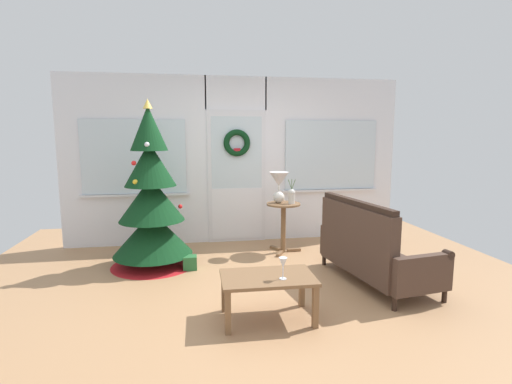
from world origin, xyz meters
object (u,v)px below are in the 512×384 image
object	(u,v)px
table_lamp	(279,183)
gift_box	(190,263)
christmas_tree	(152,206)
settee_sofa	(370,250)
side_table	(283,218)
coffee_table	(268,282)
wine_glass	(283,263)
flower_vase	(292,196)

from	to	relation	value
table_lamp	gift_box	size ratio (longest dim) A/B	2.59
christmas_tree	settee_sofa	xyz separation A→B (m)	(2.47, -1.02, -0.39)
settee_sofa	gift_box	world-z (taller)	settee_sofa
settee_sofa	table_lamp	size ratio (longest dim) A/B	3.64
gift_box	side_table	bearing A→B (deg)	21.07
side_table	gift_box	xyz separation A→B (m)	(-1.32, -0.51, -0.42)
coffee_table	wine_glass	world-z (taller)	wine_glass
gift_box	coffee_table	bearing A→B (deg)	-64.58
side_table	table_lamp	xyz separation A→B (m)	(-0.06, 0.04, 0.49)
side_table	table_lamp	distance (m)	0.50
flower_vase	table_lamp	bearing A→B (deg)	147.99
side_table	coffee_table	size ratio (longest dim) A/B	0.84
flower_vase	christmas_tree	bearing A→B (deg)	-173.59
side_table	settee_sofa	bearing A→B (deg)	-61.97
table_lamp	side_table	bearing A→B (deg)	-33.69
table_lamp	settee_sofa	bearing A→B (deg)	-60.69
flower_vase	wine_glass	size ratio (longest dim) A/B	1.79
settee_sofa	coffee_table	size ratio (longest dim) A/B	1.89
wine_glass	gift_box	size ratio (longest dim) A/B	1.15
coffee_table	gift_box	size ratio (longest dim) A/B	4.99
table_lamp	coffee_table	bearing A→B (deg)	-105.62
table_lamp	gift_box	xyz separation A→B (m)	(-1.26, -0.55, -0.91)
christmas_tree	side_table	world-z (taller)	christmas_tree
settee_sofa	flower_vase	xyz separation A→B (m)	(-0.59, 1.23, 0.45)
gift_box	wine_glass	bearing A→B (deg)	-62.52
table_lamp	flower_vase	size ratio (longest dim) A/B	1.26
settee_sofa	wine_glass	xyz separation A→B (m)	(-1.20, -0.78, 0.18)
christmas_tree	coffee_table	bearing A→B (deg)	-55.76
side_table	gift_box	distance (m)	1.48
settee_sofa	side_table	world-z (taller)	settee_sofa
settee_sofa	flower_vase	bearing A→B (deg)	115.52
table_lamp	gift_box	bearing A→B (deg)	-156.47
settee_sofa	table_lamp	bearing A→B (deg)	119.31
christmas_tree	gift_box	bearing A→B (deg)	-27.15
table_lamp	flower_vase	bearing A→B (deg)	-32.01
christmas_tree	coffee_table	xyz separation A→B (m)	(1.16, -1.71, -0.42)
christmas_tree	table_lamp	bearing A→B (deg)	10.24
settee_sofa	coffee_table	distance (m)	1.48
christmas_tree	settee_sofa	distance (m)	2.71
table_lamp	gift_box	world-z (taller)	table_lamp
christmas_tree	settee_sofa	bearing A→B (deg)	-22.46
flower_vase	coffee_table	distance (m)	2.10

